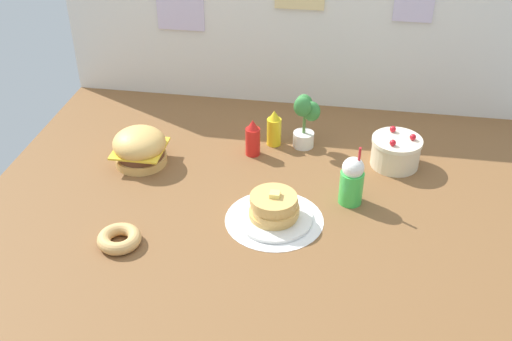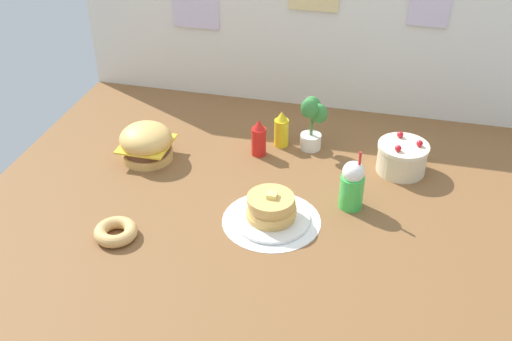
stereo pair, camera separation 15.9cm
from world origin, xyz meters
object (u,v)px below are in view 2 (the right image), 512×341
object	(u,v)px
layer_cake	(402,158)
potted_plant	(312,121)
burger	(146,143)
donut_pink_glaze	(116,232)
pancake_stack	(271,210)
ketchup_bottle	(259,139)
mustard_bottle	(281,130)
cream_soda_cup	(352,185)

from	to	relation	value
layer_cake	potted_plant	xyz separation A→B (m)	(-0.41, 0.09, 0.08)
burger	donut_pink_glaze	world-z (taller)	burger
pancake_stack	layer_cake	bearing A→B (deg)	45.50
ketchup_bottle	mustard_bottle	world-z (taller)	same
burger	ketchup_bottle	xyz separation A→B (m)	(0.48, 0.15, 0.00)
cream_soda_cup	ketchup_bottle	bearing A→B (deg)	146.64
layer_cake	donut_pink_glaze	size ratio (longest dim) A/B	1.34
pancake_stack	ketchup_bottle	bearing A→B (deg)	109.27
potted_plant	burger	bearing A→B (deg)	-159.56
burger	potted_plant	distance (m)	0.75
pancake_stack	mustard_bottle	world-z (taller)	mustard_bottle
ketchup_bottle	potted_plant	distance (m)	0.26
burger	potted_plant	bearing A→B (deg)	20.44
cream_soda_cup	mustard_bottle	bearing A→B (deg)	132.72
burger	ketchup_bottle	world-z (taller)	ketchup_bottle
donut_pink_glaze	mustard_bottle	bearing A→B (deg)	59.95
burger	pancake_stack	xyz separation A→B (m)	(0.64, -0.31, -0.03)
mustard_bottle	potted_plant	distance (m)	0.15
ketchup_bottle	potted_plant	size ratio (longest dim) A/B	0.66
ketchup_bottle	cream_soda_cup	xyz separation A→B (m)	(0.45, -0.30, 0.02)
pancake_stack	layer_cake	size ratio (longest dim) A/B	1.36
pancake_stack	potted_plant	bearing A→B (deg)	84.04
mustard_bottle	potted_plant	xyz separation A→B (m)	(0.14, 0.01, 0.06)
burger	donut_pink_glaze	bearing A→B (deg)	-80.03
ketchup_bottle	mustard_bottle	distance (m)	0.13
potted_plant	mustard_bottle	bearing A→B (deg)	-177.57
pancake_stack	layer_cake	world-z (taller)	layer_cake
pancake_stack	burger	bearing A→B (deg)	154.04
donut_pink_glaze	pancake_stack	bearing A→B (deg)	23.36
cream_soda_cup	layer_cake	bearing A→B (deg)	59.39
ketchup_bottle	donut_pink_glaze	xyz separation A→B (m)	(-0.38, -0.70, -0.06)
layer_cake	ketchup_bottle	world-z (taller)	ketchup_bottle
pancake_stack	mustard_bottle	size ratio (longest dim) A/B	1.70
layer_cake	pancake_stack	bearing A→B (deg)	-134.50
layer_cake	burger	bearing A→B (deg)	-171.46
layer_cake	mustard_bottle	xyz separation A→B (m)	(-0.55, 0.09, 0.01)
burger	mustard_bottle	bearing A→B (deg)	24.48
ketchup_bottle	donut_pink_glaze	size ratio (longest dim) A/B	1.08
donut_pink_glaze	potted_plant	world-z (taller)	potted_plant
burger	pancake_stack	bearing A→B (deg)	-25.96
burger	ketchup_bottle	distance (m)	0.50
cream_soda_cup	donut_pink_glaze	xyz separation A→B (m)	(-0.83, -0.41, -0.08)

